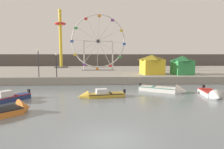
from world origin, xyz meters
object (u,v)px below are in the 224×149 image
at_px(motorboat_navy_blue, 3,99).
at_px(motorboat_pale_grey, 212,94).
at_px(promenade_lamp_near, 56,61).
at_px(carnival_booth_yellow_awning, 152,64).
at_px(promenade_lamp_far, 38,59).
at_px(motorboat_orange_hull, 9,111).
at_px(carnival_booth_green_kiosk, 182,65).
at_px(motorboat_white_red_stripe, 167,90).
at_px(motorboat_mustard_yellow, 98,95).
at_px(ferris_wheel_white_frame, 98,42).
at_px(drop_tower_yellow_tower, 61,39).

relative_size(motorboat_navy_blue, motorboat_pale_grey, 0.99).
bearing_deg(promenade_lamp_near, motorboat_pale_grey, -25.41).
distance_m(carnival_booth_yellow_awning, promenade_lamp_far, 17.53).
bearing_deg(motorboat_orange_hull, carnival_booth_green_kiosk, -5.10).
distance_m(motorboat_navy_blue, motorboat_white_red_stripe, 16.85).
bearing_deg(promenade_lamp_far, carnival_booth_yellow_awning, 12.02).
xyz_separation_m(motorboat_mustard_yellow, ferris_wheel_white_frame, (-0.62, 20.08, 6.51)).
bearing_deg(ferris_wheel_white_frame, motorboat_navy_blue, -109.77).
bearing_deg(carnival_booth_yellow_awning, promenade_lamp_far, -172.21).
height_order(motorboat_navy_blue, drop_tower_yellow_tower, drop_tower_yellow_tower).
xyz_separation_m(motorboat_orange_hull, promenade_lamp_near, (0.07, 13.67, 3.10)).
height_order(carnival_booth_green_kiosk, promenade_lamp_near, promenade_lamp_near).
bearing_deg(promenade_lamp_far, promenade_lamp_near, -0.48).
height_order(motorboat_orange_hull, drop_tower_yellow_tower, drop_tower_yellow_tower).
bearing_deg(drop_tower_yellow_tower, motorboat_orange_hull, -83.64).
bearing_deg(promenade_lamp_near, ferris_wheel_white_frame, 64.54).
relative_size(motorboat_white_red_stripe, motorboat_pale_grey, 1.20).
height_order(carnival_booth_yellow_awning, promenade_lamp_far, promenade_lamp_far).
xyz_separation_m(motorboat_mustard_yellow, carnival_booth_yellow_awning, (8.41, 12.05, 2.49)).
bearing_deg(motorboat_pale_grey, motorboat_orange_hull, -64.31).
bearing_deg(carnival_booth_green_kiosk, motorboat_mustard_yellow, -144.52).
height_order(promenade_lamp_near, promenade_lamp_far, promenade_lamp_far).
xyz_separation_m(drop_tower_yellow_tower, promenade_lamp_far, (1.32, -20.10, -4.48)).
xyz_separation_m(motorboat_white_red_stripe, ferris_wheel_white_frame, (-8.42, 17.63, 6.49)).
distance_m(motorboat_navy_blue, ferris_wheel_white_frame, 24.16).
bearing_deg(drop_tower_yellow_tower, carnival_booth_green_kiosk, -36.72).
xyz_separation_m(motorboat_mustard_yellow, carnival_booth_green_kiosk, (13.13, 11.24, 2.42)).
relative_size(motorboat_orange_hull, drop_tower_yellow_tower, 0.26).
bearing_deg(promenade_lamp_near, carnival_booth_green_kiosk, 8.40).
bearing_deg(promenade_lamp_far, motorboat_orange_hull, -79.86).
xyz_separation_m(motorboat_mustard_yellow, promenade_lamp_far, (-8.71, 8.41, 3.45)).
bearing_deg(motorboat_navy_blue, motorboat_white_red_stripe, 139.09).
bearing_deg(motorboat_navy_blue, carnival_booth_green_kiosk, 155.51).
relative_size(motorboat_orange_hull, carnival_booth_yellow_awning, 0.88).
xyz_separation_m(motorboat_pale_grey, carnival_booth_yellow_awning, (-3.26, 12.16, 2.48)).
distance_m(motorboat_pale_grey, carnival_booth_green_kiosk, 11.69).
relative_size(motorboat_orange_hull, promenade_lamp_far, 0.93).
height_order(ferris_wheel_white_frame, carnival_booth_yellow_awning, ferris_wheel_white_frame).
bearing_deg(carnival_booth_green_kiosk, motorboat_white_red_stripe, -126.33).
distance_m(motorboat_orange_hull, carnival_booth_green_kiosk, 25.59).
relative_size(motorboat_orange_hull, carnival_booth_green_kiosk, 1.08).
height_order(motorboat_mustard_yellow, carnival_booth_yellow_awning, carnival_booth_yellow_awning).
bearing_deg(motorboat_navy_blue, promenade_lamp_near, -158.38).
xyz_separation_m(motorboat_navy_blue, carnival_booth_green_kiosk, (21.64, 13.08, 2.34)).
xyz_separation_m(motorboat_white_red_stripe, promenade_lamp_near, (-13.99, 5.94, 3.09)).
height_order(motorboat_pale_grey, carnival_booth_yellow_awning, carnival_booth_yellow_awning).
relative_size(motorboat_white_red_stripe, motorboat_orange_hull, 1.46).
relative_size(ferris_wheel_white_frame, drop_tower_yellow_tower, 0.80).
relative_size(motorboat_mustard_yellow, promenade_lamp_far, 1.24).
relative_size(motorboat_pale_grey, ferris_wheel_white_frame, 0.40).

